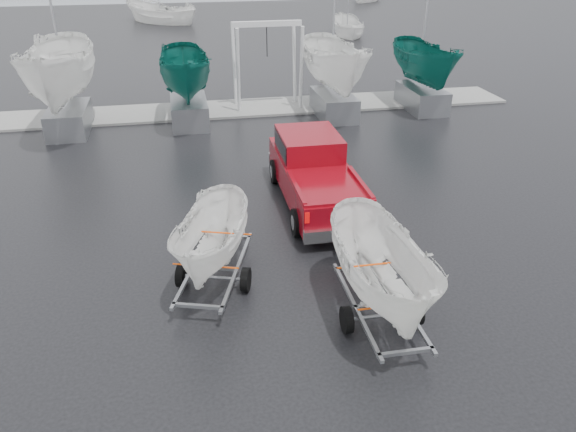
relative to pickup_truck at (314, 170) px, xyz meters
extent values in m
plane|color=black|center=(-2.59, -2.19, -1.05)|extent=(120.00, 120.00, 0.00)
cube|color=gray|center=(-2.59, 10.81, -1.00)|extent=(30.00, 3.00, 0.12)
cube|color=maroon|center=(0.00, -0.33, -0.24)|extent=(2.11, 5.96, 0.97)
cube|color=maroon|center=(0.01, 0.75, 0.53)|extent=(1.92, 2.37, 0.87)
cube|color=black|center=(0.01, 0.75, 0.58)|extent=(1.95, 2.12, 0.56)
cube|color=silver|center=(-0.04, -3.35, -0.54)|extent=(2.07, 0.21, 0.36)
cylinder|color=black|center=(-0.95, 1.63, -0.64)|extent=(0.32, 0.82, 0.82)
cylinder|color=black|center=(0.99, 1.61, -0.64)|extent=(0.32, 0.82, 0.82)
cylinder|color=black|center=(-1.00, -2.26, -0.64)|extent=(0.32, 0.82, 0.82)
cylinder|color=black|center=(0.95, -2.28, -0.64)|extent=(0.32, 0.82, 0.82)
cube|color=gray|center=(-0.63, -6.54, -0.60)|extent=(0.12, 3.60, 0.08)
cube|color=gray|center=(0.47, -6.55, -0.60)|extent=(0.12, 3.60, 0.08)
cylinder|color=gray|center=(-0.08, -6.75, -0.75)|extent=(1.60, 0.10, 0.08)
cylinder|color=black|center=(-0.88, -6.74, -0.75)|extent=(0.19, 0.60, 0.60)
cylinder|color=black|center=(0.72, -6.75, -0.75)|extent=(0.19, 0.60, 0.60)
imported|color=white|center=(-0.08, -6.55, 1.75)|extent=(1.76, 1.80, 4.62)
cube|color=#FF5008|center=(-0.07, -5.75, -0.05)|extent=(1.55, 0.06, 0.03)
cube|color=#FF5008|center=(-0.08, -7.35, -0.05)|extent=(1.55, 0.06, 0.03)
cube|color=gray|center=(-4.05, -4.12, -0.60)|extent=(1.21, 3.44, 0.08)
cube|color=gray|center=(-3.01, -4.47, -0.60)|extent=(1.21, 3.44, 0.08)
cylinder|color=gray|center=(-3.59, -4.48, -0.75)|extent=(1.54, 0.58, 0.08)
cylinder|color=black|center=(-4.35, -4.23, -0.75)|extent=(0.36, 0.63, 0.60)
cylinder|color=black|center=(-2.83, -4.74, -0.75)|extent=(0.36, 0.63, 0.60)
imported|color=white|center=(-3.53, -4.29, 1.44)|extent=(1.92, 1.95, 4.01)
cube|color=#FF5008|center=(-3.28, -3.53, -0.05)|extent=(1.48, 0.53, 0.03)
cube|color=#FF5008|center=(-3.78, -5.05, -0.05)|extent=(1.48, 0.53, 0.03)
cylinder|color=silver|center=(-1.20, 10.01, 0.95)|extent=(0.16, 0.58, 3.99)
cylinder|color=silver|center=(-1.20, 11.61, 0.95)|extent=(0.16, 0.58, 3.99)
cylinder|color=silver|center=(1.80, 10.01, 0.95)|extent=(0.16, 0.58, 3.99)
cylinder|color=silver|center=(1.80, 11.61, 0.95)|extent=(0.16, 0.58, 3.99)
cube|color=silver|center=(0.30, 10.81, 2.95)|extent=(3.30, 0.25, 0.25)
cube|color=gray|center=(-8.76, 8.81, -0.50)|extent=(1.60, 3.20, 1.10)
imported|color=white|center=(-8.76, 8.81, 3.80)|extent=(2.82, 2.90, 7.50)
cube|color=gray|center=(-3.60, 9.01, -0.50)|extent=(1.60, 3.20, 1.10)
imported|color=#0C5A4E|center=(-3.60, 9.01, 3.02)|extent=(2.24, 2.30, 5.95)
cube|color=gray|center=(3.12, 8.81, -0.50)|extent=(1.60, 3.20, 1.10)
imported|color=white|center=(3.12, 8.81, 3.32)|extent=(2.46, 2.53, 6.55)
cube|color=gray|center=(7.66, 9.11, -0.50)|extent=(1.60, 3.20, 1.10)
imported|color=#0C5A4E|center=(7.66, 9.11, 2.91)|extent=(2.16, 2.22, 5.74)
imported|color=white|center=(-4.98, 41.16, -1.05)|extent=(4.39, 4.38, 8.15)
imported|color=white|center=(10.37, 30.86, -1.05)|extent=(2.54, 2.59, 6.08)
imported|color=white|center=(20.02, 54.40, -1.05)|extent=(3.29, 3.29, 6.10)
camera|label=1|loc=(-4.07, -16.16, 6.82)|focal=35.00mm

